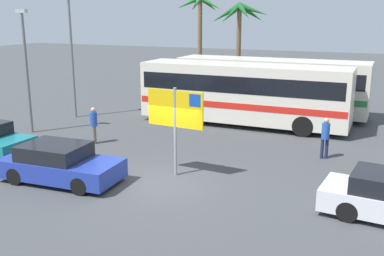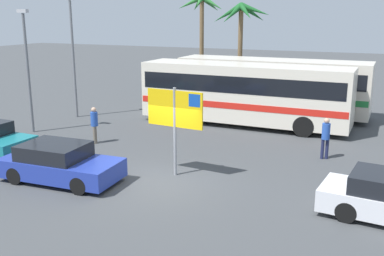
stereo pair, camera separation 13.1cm
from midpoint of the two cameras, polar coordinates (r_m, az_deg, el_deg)
ground at (r=15.76m, az=-4.25°, el=-6.84°), size 120.00×120.00×0.00m
bus_front_coach at (r=23.52m, az=6.79°, el=4.65°), size 10.82×2.52×3.17m
bus_rear_coach at (r=26.33m, az=10.23°, el=5.54°), size 10.82×2.52×3.17m
ferry_sign at (r=15.72m, az=-1.82°, el=2.00°), size 2.20×0.22×3.20m
car_blue at (r=16.28m, az=-16.27°, el=-4.32°), size 4.27×2.10×1.32m
pedestrian_near_sign at (r=20.55m, az=-12.13°, el=0.73°), size 0.32×0.32×1.65m
pedestrian_by_bus at (r=18.68m, az=16.82°, el=-0.85°), size 0.32×0.32×1.69m
lamp_post_left_side at (r=23.04m, az=-20.02°, el=7.42°), size 0.56×0.20×5.89m
lamp_post_right_side at (r=25.82m, az=-14.73°, el=9.22°), size 0.56×0.20×6.57m
palm_tree_seaside at (r=34.31m, az=1.37°, el=14.17°), size 3.51×3.58×7.10m
palm_tree_inland at (r=31.64m, az=6.48°, el=13.42°), size 4.16×4.05×6.46m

